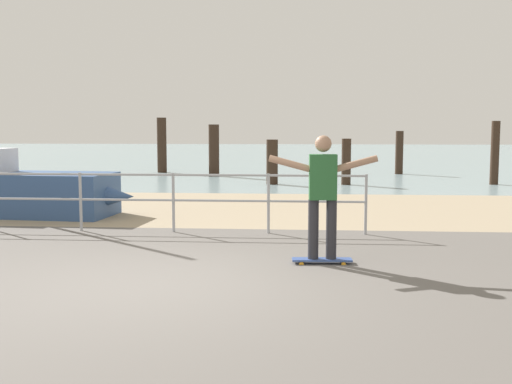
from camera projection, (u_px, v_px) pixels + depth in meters
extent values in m
cube|color=#605B56|center=(139.00, 311.00, 6.27)|extent=(24.00, 10.00, 0.04)
cube|color=tan|center=(232.00, 208.00, 14.20)|extent=(24.00, 6.00, 0.04)
cube|color=#849EA3|center=(280.00, 155.00, 41.97)|extent=(72.00, 50.00, 0.04)
cylinder|color=#9EA0A5|center=(81.00, 202.00, 10.96)|extent=(0.05, 0.05, 1.05)
cylinder|color=#9EA0A5|center=(173.00, 203.00, 10.83)|extent=(0.05, 0.05, 1.05)
cylinder|color=#9EA0A5|center=(268.00, 204.00, 10.70)|extent=(0.05, 0.05, 1.05)
cylinder|color=#9EA0A5|center=(366.00, 205.00, 10.57)|extent=(0.05, 0.05, 1.05)
cylinder|color=#9EA0A5|center=(34.00, 174.00, 10.97)|extent=(11.59, 0.04, 0.04)
cylinder|color=#9EA0A5|center=(35.00, 199.00, 11.02)|extent=(11.59, 0.04, 0.04)
cube|color=#335184|center=(8.00, 194.00, 12.99)|extent=(4.50, 1.77, 0.90)
cone|color=#335184|center=(108.00, 196.00, 12.63)|extent=(1.16, 0.86, 0.77)
cube|color=#334C8C|center=(322.00, 260.00, 8.36)|extent=(0.81, 0.25, 0.02)
cylinder|color=orange|center=(301.00, 264.00, 8.29)|extent=(0.06, 0.03, 0.06)
cylinder|color=orange|center=(301.00, 261.00, 8.45)|extent=(0.06, 0.03, 0.06)
cylinder|color=orange|center=(344.00, 264.00, 8.28)|extent=(0.06, 0.03, 0.06)
cylinder|color=orange|center=(342.00, 261.00, 8.44)|extent=(0.06, 0.03, 0.06)
cylinder|color=#26262B|center=(313.00, 229.00, 8.32)|extent=(0.14, 0.14, 0.80)
cylinder|color=#26262B|center=(331.00, 229.00, 8.31)|extent=(0.14, 0.14, 0.80)
cube|color=#26592D|center=(323.00, 177.00, 8.24)|extent=(0.37, 0.22, 0.60)
sphere|color=#9E755B|center=(323.00, 144.00, 8.20)|extent=(0.22, 0.22, 0.22)
cylinder|color=#9E755B|center=(289.00, 163.00, 8.23)|extent=(0.56, 0.12, 0.23)
cylinder|color=#9E755B|center=(357.00, 164.00, 8.22)|extent=(0.56, 0.12, 0.23)
cylinder|color=#332319|center=(162.00, 145.00, 25.09)|extent=(0.38, 0.38, 2.22)
cylinder|color=#332319|center=(214.00, 150.00, 23.31)|extent=(0.39, 0.39, 1.94)
cylinder|color=#332319|center=(272.00, 162.00, 19.93)|extent=(0.37, 0.37, 1.45)
cylinder|color=#332319|center=(346.00, 162.00, 19.76)|extent=(0.30, 0.30, 1.48)
cylinder|color=#332319|center=(399.00, 153.00, 24.24)|extent=(0.30, 0.30, 1.69)
cylinder|color=#332319|center=(495.00, 153.00, 19.77)|extent=(0.27, 0.27, 2.04)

